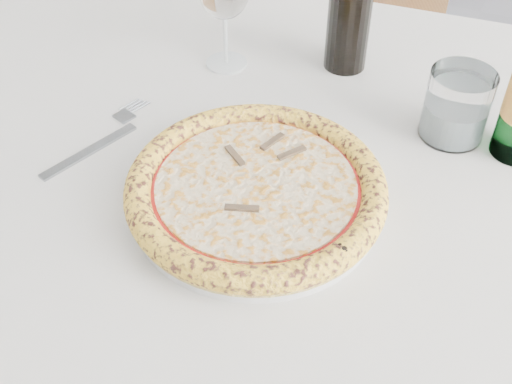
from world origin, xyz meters
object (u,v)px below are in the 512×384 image
Objects in this scene: dining_table at (285,199)px; chair_far at (369,12)px; plate at (256,199)px; tumbler at (456,109)px; pizza at (256,188)px.

chair_far is at bearing 98.10° from dining_table.
chair_far reaches higher than dining_table.
plate is 0.30m from tumbler.
plate is (0.12, -0.94, 0.23)m from chair_far.
tumbler is (0.31, -0.70, 0.27)m from chair_far.
dining_table is 5.22× the size of pizza.
tumbler reaches higher than dining_table.
chair_far reaches higher than pizza.
pizza reaches higher than plate.
dining_table is at bearing 90.00° from plate.
plate is 0.02m from pizza.
pizza is (0.12, -0.94, 0.25)m from chair_far.
chair_far reaches higher than tumbler.
tumbler is at bearing -66.41° from chair_far.
plate is 3.10× the size of tumbler.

